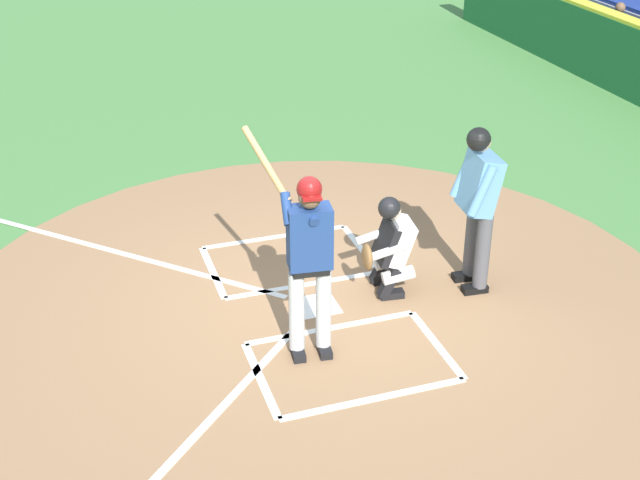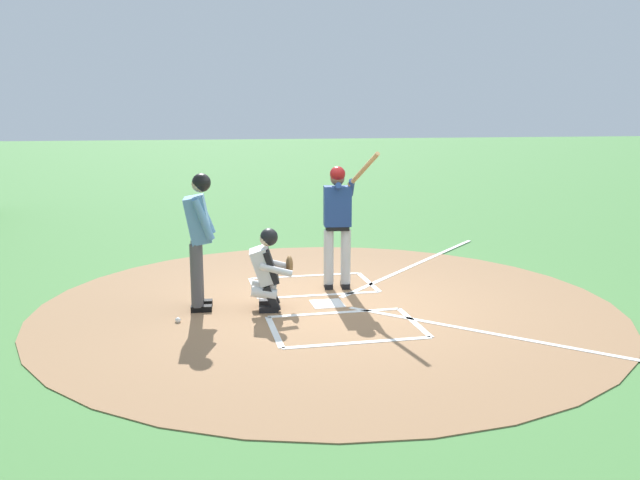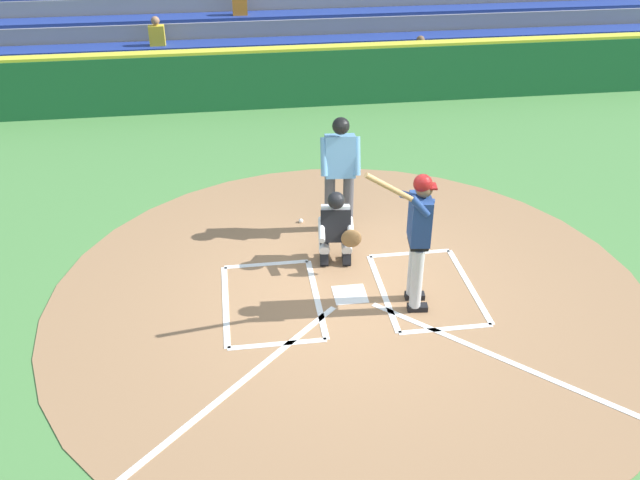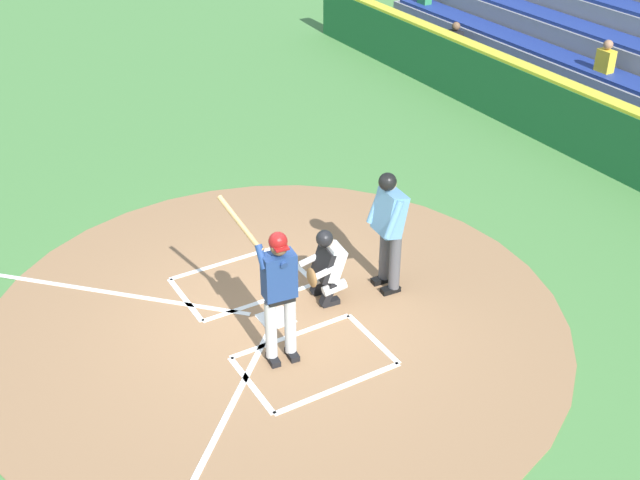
{
  "view_description": "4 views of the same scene",
  "coord_description": "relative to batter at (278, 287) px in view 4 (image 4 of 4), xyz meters",
  "views": [
    {
      "loc": [
        -7.28,
        2.41,
        4.88
      ],
      "look_at": [
        -0.4,
        0.1,
        1.02
      ],
      "focal_mm": 47.84,
      "sensor_mm": 36.0,
      "label": 1
    },
    {
      "loc": [
        8.74,
        -1.96,
        2.65
      ],
      "look_at": [
        -0.33,
        -0.04,
        0.86
      ],
      "focal_mm": 37.17,
      "sensor_mm": 36.0,
      "label": 2
    },
    {
      "loc": [
        1.45,
        7.42,
        5.34
      ],
      "look_at": [
        0.45,
        0.29,
        1.07
      ],
      "focal_mm": 38.76,
      "sensor_mm": 36.0,
      "label": 3
    },
    {
      "loc": [
        -8.0,
        4.02,
        6.67
      ],
      "look_at": [
        -0.15,
        -0.62,
        1.16
      ],
      "focal_mm": 45.32,
      "sensor_mm": 36.0,
      "label": 4
    }
  ],
  "objects": [
    {
      "name": "ground_plane",
      "position": [
        0.77,
        -0.34,
        -1.1
      ],
      "size": [
        120.0,
        120.0,
        0.0
      ],
      "primitive_type": "plane",
      "color": "#4C8442"
    },
    {
      "name": "home_plate_and_chalk",
      "position": [
        0.77,
        0.54,
        -1.08
      ],
      "size": [
        7.93,
        4.91,
        0.01
      ],
      "color": "white",
      "rests_on": "dirt_circle"
    },
    {
      "name": "dirt_circle",
      "position": [
        0.77,
        -0.34,
        -1.09
      ],
      "size": [
        8.0,
        8.0,
        0.01
      ],
      "primitive_type": "cylinder",
      "color": "#99704C",
      "rests_on": "ground"
    },
    {
      "name": "batter",
      "position": [
        0.0,
        0.0,
        0.0
      ],
      "size": [
        0.99,
        0.63,
        2.13
      ],
      "color": "#BCBCBC",
      "rests_on": "ground"
    },
    {
      "name": "catcher",
      "position": [
        0.82,
        -1.17,
        -0.51
      ],
      "size": [
        0.59,
        0.66,
        1.13
      ],
      "color": "black",
      "rests_on": "ground"
    },
    {
      "name": "plate_umpire",
      "position": [
        0.63,
        -2.08,
        -0.02
      ],
      "size": [
        0.6,
        0.44,
        1.86
      ],
      "color": "#4C4C51",
      "rests_on": "ground"
    },
    {
      "name": "baseball",
      "position": [
        1.18,
        -2.39,
        -1.06
      ],
      "size": [
        0.07,
        0.07,
        0.07
      ],
      "primitive_type": "sphere",
      "color": "white",
      "rests_on": "ground"
    }
  ]
}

